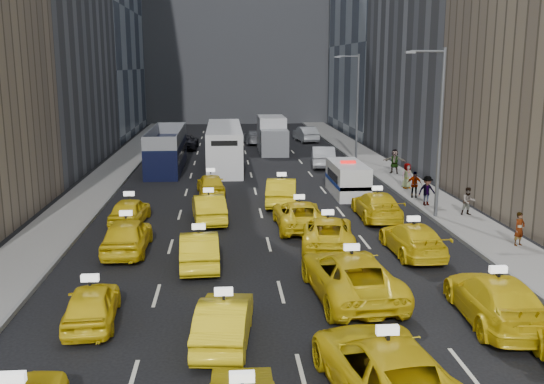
{
  "coord_description": "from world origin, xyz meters",
  "views": [
    {
      "loc": [
        -1.97,
        -18.81,
        8.15
      ],
      "look_at": [
        0.33,
        10.21,
        2.0
      ],
      "focal_mm": 40.0,
      "sensor_mm": 36.0,
      "label": 1
    }
  ],
  "objects": [
    {
      "name": "streetlight_near",
      "position": [
        9.18,
        12.0,
        4.92
      ],
      "size": [
        2.15,
        0.22,
        9.0
      ],
      "color": "#595B60",
      "rests_on": "ground"
    },
    {
      "name": "pedestrian_3",
      "position": [
        9.58,
        16.72,
        0.95
      ],
      "size": [
        1.01,
        0.64,
        1.6
      ],
      "primitive_type": "imported",
      "rotation": [
        0.0,
        0.0,
        -0.25
      ],
      "color": "gray",
      "rests_on": "sidewalk_east"
    },
    {
      "name": "city_bus",
      "position": [
        -1.97,
        29.97,
        1.64
      ],
      "size": [
        4.41,
        13.04,
        3.3
      ],
      "rotation": [
        0.0,
        0.0,
        0.14
      ],
      "color": "silver",
      "rests_on": "ground"
    },
    {
      "name": "curb_west",
      "position": [
        -9.05,
        25.0,
        0.09
      ],
      "size": [
        0.15,
        90.0,
        0.18
      ],
      "primitive_type": "cube",
      "color": "slate",
      "rests_on": "ground"
    },
    {
      "name": "pedestrian_5",
      "position": [
        10.69,
        25.03,
        1.06
      ],
      "size": [
        1.74,
        1.14,
        1.82
      ],
      "primitive_type": "imported",
      "rotation": [
        0.0,
        0.0,
        -0.42
      ],
      "color": "gray",
      "rests_on": "sidewalk_east"
    },
    {
      "name": "pedestrian_4",
      "position": [
        9.96,
        19.46,
        0.99
      ],
      "size": [
        0.92,
        0.71,
        1.68
      ],
      "primitive_type": "imported",
      "rotation": [
        0.0,
        0.0,
        0.36
      ],
      "color": "gray",
      "rests_on": "sidewalk_east"
    },
    {
      "name": "pedestrian_1",
      "position": [
        11.11,
        12.09,
        0.91
      ],
      "size": [
        0.74,
        0.41,
        1.52
      ],
      "primitive_type": "imported",
      "rotation": [
        0.0,
        0.0,
        0.0
      ],
      "color": "gray",
      "rests_on": "sidewalk_east"
    },
    {
      "name": "box_truck",
      "position": [
        2.55,
        37.95,
        1.62
      ],
      "size": [
        2.73,
        7.29,
        3.29
      ],
      "rotation": [
        0.0,
        0.0,
        0.04
      ],
      "color": "silver",
      "rests_on": "ground"
    },
    {
      "name": "misc_car_1",
      "position": [
        -5.77,
        40.73,
        0.7
      ],
      "size": [
        2.45,
        5.12,
        1.41
      ],
      "primitive_type": "imported",
      "rotation": [
        0.0,
        0.0,
        3.12
      ],
      "color": "black",
      "rests_on": "ground"
    },
    {
      "name": "taxi_7",
      "position": [
        6.64,
        -1.14,
        0.77
      ],
      "size": [
        2.53,
        5.48,
        1.55
      ],
      "primitive_type": "imported",
      "rotation": [
        0.0,
        0.0,
        3.07
      ],
      "color": "yellow",
      "rests_on": "ground"
    },
    {
      "name": "curb_east",
      "position": [
        9.05,
        25.0,
        0.09
      ],
      "size": [
        0.15,
        90.0,
        0.18
      ],
      "primitive_type": "cube",
      "color": "slate",
      "rests_on": "ground"
    },
    {
      "name": "taxi_4",
      "position": [
        -6.28,
        -0.29,
        0.66
      ],
      "size": [
        1.85,
        3.99,
        1.33
      ],
      "primitive_type": "imported",
      "rotation": [
        0.0,
        0.0,
        3.22
      ],
      "color": "yellow",
      "rests_on": "ground"
    },
    {
      "name": "pedestrian_2",
      "position": [
        9.66,
        14.56,
        1.01
      ],
      "size": [
        1.17,
        0.64,
        1.72
      ],
      "primitive_type": "imported",
      "rotation": [
        0.0,
        0.0,
        0.16
      ],
      "color": "gray",
      "rests_on": "sidewalk_east"
    },
    {
      "name": "double_decker",
      "position": [
        -6.52,
        29.11,
        1.56
      ],
      "size": [
        3.71,
        11.05,
        3.15
      ],
      "rotation": [
        0.0,
        0.0,
        -0.12
      ],
      "color": "black",
      "rests_on": "ground"
    },
    {
      "name": "taxi_16",
      "position": [
        -2.86,
        19.09,
        0.69
      ],
      "size": [
        2.03,
        4.2,
        1.38
      ],
      "primitive_type": "imported",
      "rotation": [
        0.0,
        0.0,
        3.24
      ],
      "color": "yellow",
      "rests_on": "ground"
    },
    {
      "name": "misc_car_0",
      "position": [
        6.01,
        29.35,
        0.83
      ],
      "size": [
        2.37,
        5.24,
        1.67
      ],
      "primitive_type": "imported",
      "rotation": [
        0.0,
        0.0,
        3.02
      ],
      "color": "#B8BAC1",
      "rests_on": "ground"
    },
    {
      "name": "taxi_15",
      "position": [
        6.14,
        12.3,
        0.73
      ],
      "size": [
        2.15,
        5.06,
        1.46
      ],
      "primitive_type": "imported",
      "rotation": [
        0.0,
        0.0,
        3.12
      ],
      "color": "yellow",
      "rests_on": "ground"
    },
    {
      "name": "taxi_12",
      "position": [
        -6.94,
        12.27,
        0.69
      ],
      "size": [
        1.92,
        4.16,
        1.38
      ],
      "primitive_type": "imported",
      "rotation": [
        0.0,
        0.0,
        3.07
      ],
      "color": "yellow",
      "rests_on": "ground"
    },
    {
      "name": "pedestrian_0",
      "position": [
        11.18,
        6.45,
        0.91
      ],
      "size": [
        0.65,
        0.55,
        1.53
      ],
      "primitive_type": "imported",
      "rotation": [
        0.0,
        0.0,
        0.39
      ],
      "color": "gray",
      "rests_on": "sidewalk_east"
    },
    {
      "name": "taxi_9",
      "position": [
        -3.07,
        5.18,
        0.73
      ],
      "size": [
        1.75,
        4.48,
        1.45
      ],
      "primitive_type": "imported",
      "rotation": [
        0.0,
        0.0,
        3.19
      ],
      "color": "yellow",
      "rests_on": "ground"
    },
    {
      "name": "misc_car_3",
      "position": [
        -2.42,
        45.01,
        0.77
      ],
      "size": [
        2.11,
        4.61,
        1.53
      ],
      "primitive_type": "imported",
      "rotation": [
        0.0,
        0.0,
        3.21
      ],
      "color": "black",
      "rests_on": "ground"
    },
    {
      "name": "taxi_11",
      "position": [
        6.15,
        6.01,
        0.69
      ],
      "size": [
        2.09,
        4.84,
        1.39
      ],
      "primitive_type": "imported",
      "rotation": [
        0.0,
        0.0,
        3.17
      ],
      "color": "yellow",
      "rests_on": "ground"
    },
    {
      "name": "sidewalk_east",
      "position": [
        10.5,
        25.0,
        0.07
      ],
      "size": [
        3.0,
        90.0,
        0.15
      ],
      "primitive_type": "cube",
      "color": "gray",
      "rests_on": "ground"
    },
    {
      "name": "taxi_13",
      "position": [
        -2.84,
        12.35,
        0.74
      ],
      "size": [
        2.03,
        4.65,
        1.49
      ],
      "primitive_type": "imported",
      "rotation": [
        0.0,
        0.0,
        3.24
      ],
      "color": "yellow",
      "rests_on": "ground"
    },
    {
      "name": "taxi_17",
      "position": [
        1.36,
        16.05,
        0.8
      ],
      "size": [
        2.28,
        5.03,
        1.6
      ],
      "primitive_type": "imported",
      "rotation": [
        0.0,
        0.0,
        3.02
      ],
      "color": "yellow",
      "rests_on": "ground"
    },
    {
      "name": "taxi_10",
      "position": [
        2.63,
        7.44,
        0.7
      ],
      "size": [
        2.95,
        5.26,
        1.39
      ],
      "primitive_type": "imported",
      "rotation": [
        0.0,
        0.0,
        3.01
      ],
      "color": "yellow",
      "rests_on": "ground"
    },
    {
      "name": "ground",
      "position": [
        0.0,
        0.0,
        0.0
      ],
      "size": [
        160.0,
        160.0,
        0.0
      ],
      "primitive_type": "plane",
      "color": "black",
      "rests_on": "ground"
    },
    {
      "name": "misc_car_2",
      "position": [
        1.12,
        44.34,
        0.7
      ],
      "size": [
        2.36,
        4.98,
        1.4
      ],
      "primitive_type": "imported",
      "rotation": [
        0.0,
        0.0,
        3.23
      ],
      "color": "slate",
      "rests_on": "ground"
    },
    {
      "name": "streetlight_far",
      "position": [
        9.18,
        32.0,
        4.92
      ],
      "size": [
        2.15,
        0.22,
        9.0
      ],
      "color": "#595B60",
      "rests_on": "ground"
    },
    {
      "name": "nypd_van",
      "position": [
        5.79,
        18.39,
        0.99
      ],
      "size": [
        2.19,
        5.2,
        2.2
      ],
      "rotation": [
        0.0,
        0.0,
        0.04
      ],
      "color": "silver",
      "rests_on": "ground"
    },
    {
      "name": "misc_car_4",
      "position": [
        6.78,
        45.66,
        0.82
      ],
      "size": [
        2.4,
        5.14,
        1.63
      ],
      "primitive_type": "imported",
      "rotation": [
        0.0,
        0.0,
        3.28
      ],
      "color": "#9FA2A6",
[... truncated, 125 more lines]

